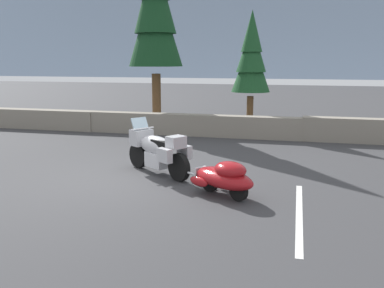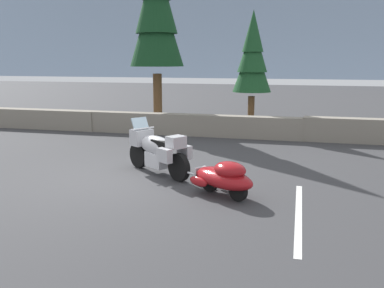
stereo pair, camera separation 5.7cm
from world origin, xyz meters
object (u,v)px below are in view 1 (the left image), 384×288
(car_shaped_trailer, at_px, (224,177))
(pine_tree_tall, at_px, (155,6))
(touring_motorcycle, at_px, (157,149))
(pine_tree_secondary, at_px, (251,56))

(car_shaped_trailer, distance_m, pine_tree_tall, 10.08)
(car_shaped_trailer, xyz_separation_m, pine_tree_tall, (-4.21, 8.01, 4.44))
(touring_motorcycle, bearing_deg, pine_tree_secondary, 78.84)
(pine_tree_tall, distance_m, pine_tree_secondary, 4.26)
(pine_tree_tall, relative_size, pine_tree_secondary, 1.65)
(touring_motorcycle, distance_m, pine_tree_tall, 8.27)
(touring_motorcycle, height_order, car_shaped_trailer, touring_motorcycle)
(pine_tree_secondary, bearing_deg, car_shaped_trailer, -87.03)
(touring_motorcycle, relative_size, car_shaped_trailer, 0.98)
(pine_tree_tall, bearing_deg, pine_tree_secondary, 8.84)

